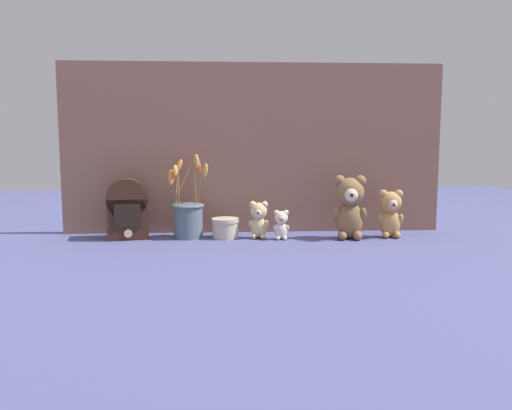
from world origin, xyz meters
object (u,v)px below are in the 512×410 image
at_px(flower_vase, 188,216).
at_px(decorative_tin_tall, 226,228).
at_px(teddy_bear_large, 350,206).
at_px(teddy_bear_tiny, 281,224).
at_px(teddy_bear_medium, 391,213).
at_px(teddy_bear_small, 259,219).
at_px(vintage_radio, 127,209).

bearing_deg(flower_vase, decorative_tin_tall, -5.79).
bearing_deg(teddy_bear_large, teddy_bear_tiny, 179.42).
distance_m(teddy_bear_medium, teddy_bear_small, 0.52).
bearing_deg(teddy_bear_medium, teddy_bear_large, -173.72).
height_order(teddy_bear_large, teddy_bear_medium, teddy_bear_large).
height_order(teddy_bear_large, teddy_bear_small, teddy_bear_large).
bearing_deg(flower_vase, teddy_bear_small, -6.57).
relative_size(teddy_bear_medium, teddy_bear_small, 1.29).
xyz_separation_m(teddy_bear_medium, vintage_radio, (-1.03, 0.04, 0.02)).
bearing_deg(teddy_bear_small, teddy_bear_tiny, -18.64).
relative_size(teddy_bear_large, teddy_bear_tiny, 2.15).
height_order(teddy_bear_large, flower_vase, flower_vase).
bearing_deg(vintage_radio, flower_vase, 0.29).
bearing_deg(decorative_tin_tall, teddy_bear_medium, -2.64).
height_order(teddy_bear_large, teddy_bear_tiny, teddy_bear_large).
xyz_separation_m(teddy_bear_large, vintage_radio, (-0.86, 0.06, -0.01)).
height_order(teddy_bear_tiny, vintage_radio, vintage_radio).
relative_size(teddy_bear_tiny, vintage_radio, 0.49).
xyz_separation_m(teddy_bear_small, flower_vase, (-0.28, 0.03, 0.01)).
bearing_deg(teddy_bear_tiny, teddy_bear_medium, 2.09).
bearing_deg(teddy_bear_small, teddy_bear_medium, -1.43).
distance_m(vintage_radio, decorative_tin_tall, 0.39).
bearing_deg(vintage_radio, teddy_bear_tiny, -5.70).
bearing_deg(teddy_bear_tiny, decorative_tin_tall, 167.96).
height_order(teddy_bear_small, flower_vase, flower_vase).
bearing_deg(teddy_bear_small, vintage_radio, 176.57).
bearing_deg(teddy_bear_tiny, teddy_bear_small, 161.36).
relative_size(teddy_bear_large, teddy_bear_small, 1.69).
xyz_separation_m(teddy_bear_medium, flower_vase, (-0.80, 0.04, -0.01)).
distance_m(flower_vase, decorative_tin_tall, 0.16).
distance_m(teddy_bear_small, flower_vase, 0.28).
height_order(teddy_bear_medium, vintage_radio, vintage_radio).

